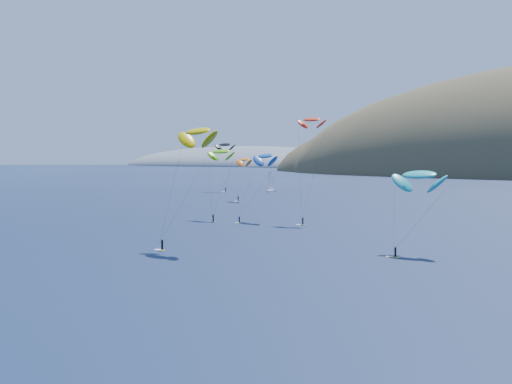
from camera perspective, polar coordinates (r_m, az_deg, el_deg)
name	(u,v)px	position (r m, az deg, el deg)	size (l,w,h in m)	color
headland	(262,168)	(955.85, 0.51, 1.93)	(460.00, 250.00, 60.00)	slate
sailboat	(271,190)	(320.13, 1.20, 0.18)	(8.26, 7.08, 10.00)	white
kitesurfer_1	(244,159)	(259.41, -0.95, 2.62)	(9.37, 8.45, 17.53)	#C4CF17
kitesurfer_2	(198,131)	(131.70, -4.68, 4.85)	(10.92, 10.68, 24.39)	#C4CF17
kitesurfer_3	(221,152)	(190.37, -2.80, 3.24)	(9.30, 11.87, 20.15)	#C4CF17
kitesurfer_5	(419,175)	(128.40, 12.94, 1.36)	(10.91, 11.59, 16.64)	#C4CF17
kitesurfer_9	(312,120)	(181.10, 4.50, 5.78)	(7.75, 10.31, 28.07)	#C4CF17
kitesurfer_10	(265,156)	(184.50, 0.76, 2.90)	(9.76, 13.90, 19.26)	#C4CF17
kitesurfer_12	(225,145)	(322.99, -2.47, 3.81)	(10.16, 6.95, 23.90)	#C4CF17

